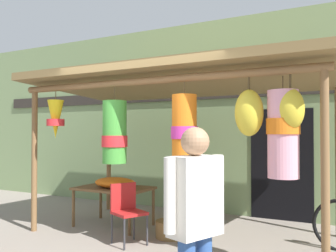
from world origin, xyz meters
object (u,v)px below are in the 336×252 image
display_table (114,191)px  flower_heap_on_table (115,183)px  customer_foreground (195,215)px  wicker_basket_by_table (171,229)px  folding_chair (127,208)px

display_table → flower_heap_on_table: (0.08, -0.06, 0.15)m
flower_heap_on_table → customer_foreground: (2.56, -2.48, 0.20)m
wicker_basket_by_table → customer_foreground: 2.91m
display_table → wicker_basket_by_table: bearing=-7.6°
wicker_basket_by_table → customer_foreground: bearing=-58.5°
display_table → wicker_basket_by_table: (1.18, -0.16, -0.46)m
folding_chair → wicker_basket_by_table: size_ratio=1.77×
display_table → wicker_basket_by_table: display_table is taller
display_table → flower_heap_on_table: flower_heap_on_table is taller
wicker_basket_by_table → customer_foreground: customer_foreground is taller
flower_heap_on_table → folding_chair: bearing=-43.9°
wicker_basket_by_table → flower_heap_on_table: bearing=174.9°
display_table → folding_chair: (0.76, -0.71, -0.08)m
folding_chair → customer_foreground: size_ratio=0.52×
folding_chair → display_table: bearing=136.8°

